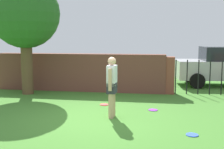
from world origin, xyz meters
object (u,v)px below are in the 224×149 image
at_px(person, 112,84).
at_px(frisbee_red, 104,105).
at_px(tree, 25,15).
at_px(frisbee_blue, 192,135).
at_px(frisbee_purple, 153,110).

relative_size(person, frisbee_red, 6.00).
relative_size(tree, frisbee_blue, 15.83).
distance_m(tree, frisbee_purple, 5.87).
bearing_deg(person, frisbee_red, -157.03).
bearing_deg(frisbee_red, tree, 157.51).
relative_size(frisbee_purple, frisbee_blue, 1.00).
relative_size(tree, frisbee_purple, 15.83).
xyz_separation_m(person, frisbee_red, (-0.48, 1.35, -0.89)).
bearing_deg(frisbee_blue, frisbee_red, 134.48).
relative_size(frisbee_purple, frisbee_red, 1.00).
bearing_deg(frisbee_red, frisbee_blue, -45.52).
xyz_separation_m(frisbee_blue, frisbee_red, (-2.46, 2.50, 0.00)).
height_order(tree, frisbee_blue, tree).
bearing_deg(frisbee_purple, tree, 159.72).
bearing_deg(person, frisbee_blue, 63.42).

